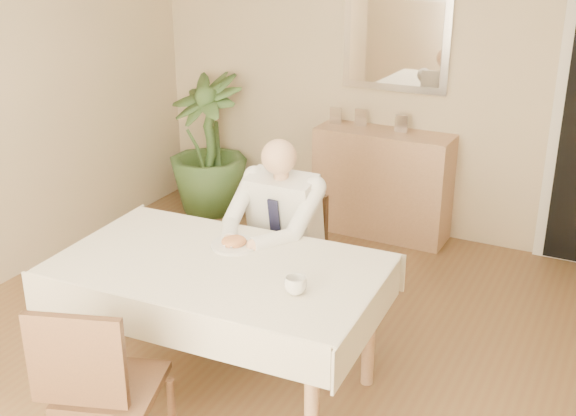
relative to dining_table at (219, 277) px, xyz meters
The scene contains 16 objects.
room 0.67m from the dining_table, 19.20° to the left, with size 5.00×5.02×2.60m.
mirror 2.69m from the dining_table, 88.72° to the left, with size 0.86×0.04×0.76m.
dining_table is the anchor object (origin of this frame).
chair_far 0.90m from the dining_table, 90.00° to the left, with size 0.43×0.43×0.83m.
chair_near 0.89m from the dining_table, 96.24° to the right, with size 0.55×0.56×0.92m.
seated_man 0.59m from the dining_table, 90.00° to the left, with size 0.48×0.72×1.24m.
plate 0.24m from the dining_table, 98.98° to the left, with size 0.26×0.26×0.02m, color white.
food 0.25m from the dining_table, 98.98° to the left, with size 0.14×0.14×0.06m, color #965A34.
knife 0.19m from the dining_table, 87.81° to the left, with size 0.01×0.01×0.13m, color silver.
fork 0.20m from the dining_table, 115.45° to the left, with size 0.01×0.01×0.13m, color silver.
coffee_mug 0.54m from the dining_table, 12.81° to the right, with size 0.11×0.11×0.09m, color white.
sideboard 2.40m from the dining_table, 88.64° to the left, with size 1.09×0.37×0.87m, color tan.
photo_frame_left 2.47m from the dining_table, 98.95° to the left, with size 0.10×0.02×0.14m, color silver.
photo_frame_center 2.48m from the dining_table, 94.10° to the left, with size 0.10×0.02×0.14m, color silver.
photo_frame_right 2.44m from the dining_table, 85.80° to the left, with size 0.10×0.02×0.14m, color silver.
potted_palm 2.63m from the dining_table, 124.20° to the left, with size 0.68×0.68×1.22m, color #335125.
Camera 1 is at (1.67, -2.95, 2.43)m, focal length 45.00 mm.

